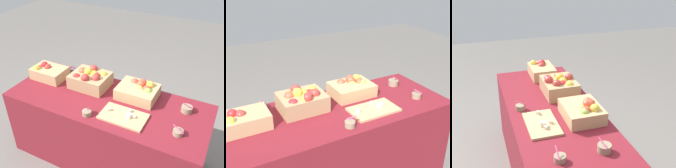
{
  "view_description": "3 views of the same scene",
  "coord_description": "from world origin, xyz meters",
  "views": [
    {
      "loc": [
        0.93,
        -1.7,
        2.15
      ],
      "look_at": [
        0.06,
        -0.02,
        0.95
      ],
      "focal_mm": 40.93,
      "sensor_mm": 36.0,
      "label": 1
    },
    {
      "loc": [
        -0.97,
        -1.79,
        1.88
      ],
      "look_at": [
        0.04,
        0.07,
        0.93
      ],
      "focal_mm": 45.08,
      "sensor_mm": 36.0,
      "label": 2
    },
    {
      "loc": [
        2.22,
        -0.6,
        1.98
      ],
      "look_at": [
        0.12,
        0.07,
        1.01
      ],
      "focal_mm": 48.06,
      "sensor_mm": 36.0,
      "label": 3
    }
  ],
  "objects": [
    {
      "name": "apple_crate_right",
      "position": [
        0.24,
        0.19,
        0.81
      ],
      "size": [
        0.37,
        0.3,
        0.17
      ],
      "color": "tan",
      "rests_on": "table"
    },
    {
      "name": "cutting_board_front",
      "position": [
        0.24,
        -0.16,
        0.75
      ],
      "size": [
        0.4,
        0.24,
        0.06
      ],
      "color": "tan",
      "rests_on": "table"
    },
    {
      "name": "sample_bowl_extra",
      "position": [
        0.71,
        0.17,
        0.77
      ],
      "size": [
        0.1,
        0.1,
        0.11
      ],
      "color": "gray",
      "rests_on": "table"
    },
    {
      "name": "sample_bowl_far",
      "position": [
        -0.56,
        0.29,
        0.77
      ],
      "size": [
        0.08,
        0.08,
        0.11
      ],
      "color": "#4C4C51",
      "rests_on": "table"
    },
    {
      "name": "apple_crate_left",
      "position": [
        -0.74,
        0.08,
        0.81
      ],
      "size": [
        0.35,
        0.25,
        0.16
      ],
      "color": "tan",
      "rests_on": "table"
    },
    {
      "name": "sample_bowl_mid",
      "position": [
        -0.05,
        -0.27,
        0.76
      ],
      "size": [
        0.08,
        0.09,
        0.11
      ],
      "color": "gray",
      "rests_on": "table"
    },
    {
      "name": "apple_crate_middle",
      "position": [
        -0.26,
        0.14,
        0.83
      ],
      "size": [
        0.37,
        0.3,
        0.19
      ],
      "color": "tan",
      "rests_on": "table"
    },
    {
      "name": "sample_bowl_near",
      "position": [
        0.71,
        -0.15,
        0.76
      ],
      "size": [
        0.09,
        0.08,
        0.1
      ],
      "color": "gray",
      "rests_on": "table"
    },
    {
      "name": "table",
      "position": [
        0.0,
        0.0,
        0.37
      ],
      "size": [
        1.9,
        0.76,
        0.74
      ],
      "primitive_type": "cube",
      "color": "maroon",
      "rests_on": "ground_plane"
    }
  ]
}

